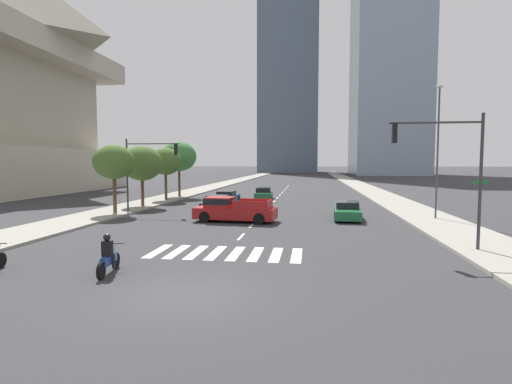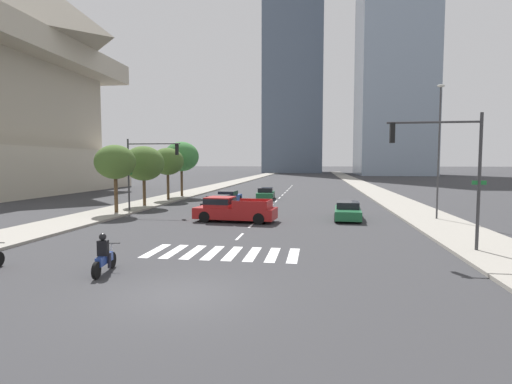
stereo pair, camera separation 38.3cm
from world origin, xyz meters
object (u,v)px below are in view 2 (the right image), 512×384
at_px(motorcycle_trailing, 104,257).
at_px(sedan_blue_0, 229,197).
at_px(sedan_green_1, 266,194).
at_px(traffic_signal_far, 147,161).
at_px(sedan_green_3, 348,211).
at_px(traffic_signal_near, 445,157).
at_px(street_tree_second, 144,164).
at_px(street_tree_nearest, 115,162).
at_px(sedan_black_2, 219,203).
at_px(street_tree_third, 168,162).
at_px(street_lamp_east, 439,143).
at_px(pickup_truck, 231,210).
at_px(street_tree_fourth, 181,157).

bearing_deg(motorcycle_trailing, sedan_blue_0, -5.97).
bearing_deg(sedan_green_1, traffic_signal_far, 145.85).
bearing_deg(sedan_green_3, traffic_signal_near, 22.01).
xyz_separation_m(traffic_signal_near, street_tree_second, (-21.05, 15.28, -0.33)).
distance_m(street_tree_nearest, street_tree_second, 5.16).
relative_size(sedan_black_2, street_tree_third, 0.84).
bearing_deg(street_tree_nearest, street_lamp_east, 0.16).
relative_size(pickup_truck, sedan_green_1, 1.31).
relative_size(motorcycle_trailing, traffic_signal_near, 0.34).
relative_size(sedan_black_2, street_tree_second, 0.85).
xyz_separation_m(pickup_truck, street_tree_third, (-9.68, 13.42, 3.32)).
height_order(pickup_truck, street_tree_fourth, street_tree_fourth).
bearing_deg(street_tree_nearest, sedan_green_3, -0.33).
bearing_deg(pickup_truck, sedan_green_1, -85.29).
distance_m(pickup_truck, sedan_green_3, 8.28).
bearing_deg(motorcycle_trailing, traffic_signal_far, 10.54).
distance_m(traffic_signal_far, street_tree_third, 9.88).
relative_size(traffic_signal_far, street_tree_second, 1.08).
height_order(sedan_green_1, street_tree_second, street_tree_second).
bearing_deg(traffic_signal_far, traffic_signal_near, -31.14).
bearing_deg(street_tree_third, traffic_signal_far, -78.14).
bearing_deg(street_tree_nearest, street_tree_third, 90.00).
distance_m(motorcycle_trailing, traffic_signal_near, 14.83).
distance_m(sedan_blue_0, sedan_green_1, 5.66).
height_order(traffic_signal_far, street_tree_nearest, traffic_signal_far).
xyz_separation_m(pickup_truck, traffic_signal_near, (11.37, -7.74, 3.46)).
xyz_separation_m(motorcycle_trailing, sedan_blue_0, (-0.98, 25.29, -0.01)).
xyz_separation_m(motorcycle_trailing, street_tree_third, (-7.78, 26.64, 3.55)).
bearing_deg(sedan_green_3, pickup_truck, -70.82).
height_order(pickup_truck, sedan_black_2, pickup_truck).
bearing_deg(street_tree_nearest, sedan_green_1, 55.44).
relative_size(motorcycle_trailing, street_tree_fourth, 0.33).
height_order(street_lamp_east, street_tree_third, street_lamp_east).
distance_m(motorcycle_trailing, sedan_green_1, 30.09).
height_order(pickup_truck, traffic_signal_near, traffic_signal_near).
bearing_deg(sedan_green_1, street_lamp_east, -139.15).
relative_size(traffic_signal_far, street_tree_fourth, 0.92).
distance_m(traffic_signal_far, street_tree_second, 4.30).
height_order(sedan_black_2, street_tree_fourth, street_tree_fourth).
bearing_deg(street_lamp_east, street_tree_fourth, 147.14).
relative_size(sedan_green_3, street_tree_nearest, 0.91).
xyz_separation_m(traffic_signal_far, street_tree_second, (-2.03, 3.79, -0.17)).
bearing_deg(sedan_green_3, sedan_blue_0, -128.91).
distance_m(pickup_truck, street_tree_fourth, 20.59).
bearing_deg(street_tree_nearest, street_tree_fourth, 90.00).
xyz_separation_m(pickup_truck, street_tree_second, (-9.68, 7.54, 3.13)).
height_order(sedan_black_2, traffic_signal_near, traffic_signal_near).
xyz_separation_m(sedan_blue_0, sedan_green_3, (10.84, -9.80, 0.01)).
relative_size(sedan_green_1, street_tree_second, 0.81).
distance_m(sedan_blue_0, street_tree_third, 7.79).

